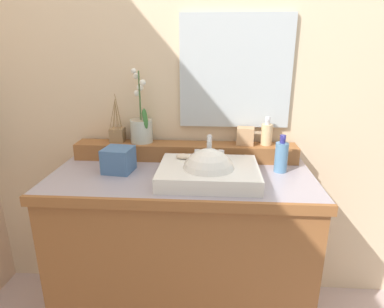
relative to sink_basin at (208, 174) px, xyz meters
name	(u,v)px	position (x,y,z in m)	size (l,w,h in m)	color
wall_back	(188,65)	(-0.13, 0.47, 0.44)	(3.07, 0.20, 2.65)	beige
vanity_cabinet	(182,251)	(-0.13, 0.07, -0.45)	(1.23, 0.58, 0.85)	#94592F
back_ledge	(185,151)	(-0.13, 0.28, 0.01)	(1.15, 0.13, 0.08)	#94592F
sink_basin	(208,174)	(0.00, 0.00, 0.00)	(0.44, 0.34, 0.27)	white
soap_bar	(183,156)	(-0.12, 0.10, 0.05)	(0.07, 0.04, 0.02)	beige
potted_plant	(141,126)	(-0.36, 0.30, 0.14)	(0.12, 0.12, 0.38)	beige
soap_dispenser	(267,134)	(0.29, 0.29, 0.11)	(0.06, 0.06, 0.15)	#E4BE8C
reed_diffuser	(118,134)	(-0.49, 0.30, 0.09)	(0.07, 0.10, 0.25)	#96754F
trinket_box	(245,136)	(0.18, 0.29, 0.10)	(0.09, 0.07, 0.09)	tan
lotion_bottle	(281,156)	(0.34, 0.13, 0.04)	(0.06, 0.06, 0.18)	#5583AB
tissue_box	(119,160)	(-0.43, 0.08, 0.03)	(0.13, 0.13, 0.12)	#44699A
mirror	(235,72)	(0.12, 0.36, 0.41)	(0.56, 0.02, 0.56)	silver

